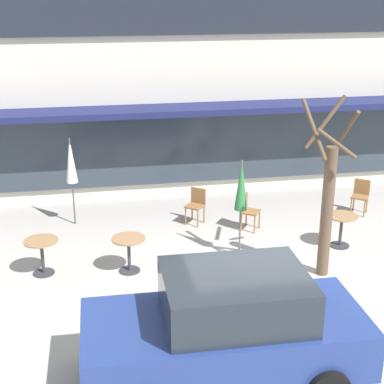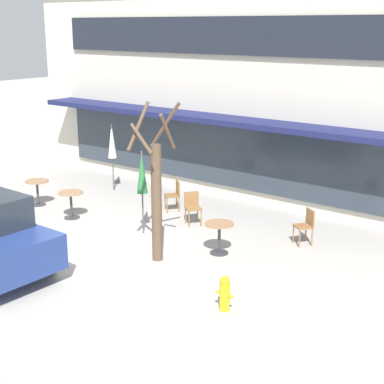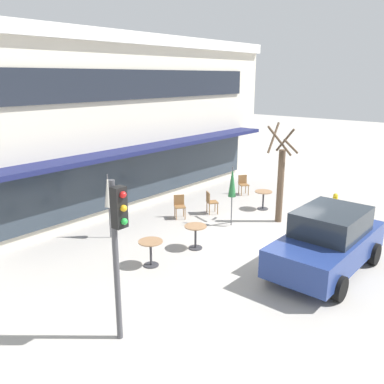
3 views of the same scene
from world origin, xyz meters
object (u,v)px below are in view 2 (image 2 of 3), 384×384
(cafe_table_near_wall, at_px, (71,201))
(cafe_chair_0, at_px, (174,193))
(patio_umbrella_green_folded, at_px, (142,173))
(cafe_chair_1, at_px, (193,206))
(fire_hydrant, at_px, (225,293))
(patio_umbrella_cream_folded, at_px, (112,142))
(cafe_table_streetside, at_px, (219,233))
(cafe_table_by_tree, at_px, (37,189))
(street_tree, at_px, (156,192))
(cafe_chair_2, at_px, (306,224))

(cafe_table_near_wall, bearing_deg, cafe_chair_0, 51.30)
(patio_umbrella_green_folded, bearing_deg, cafe_table_near_wall, -172.73)
(patio_umbrella_green_folded, relative_size, cafe_chair_0, 2.47)
(cafe_chair_1, bearing_deg, fire_hydrant, -45.23)
(cafe_table_near_wall, relative_size, cafe_chair_1, 0.85)
(cafe_chair_1, xyz_separation_m, fire_hydrant, (3.59, -3.62, -0.17))
(patio_umbrella_cream_folded, relative_size, cafe_chair_1, 2.47)
(cafe_table_streetside, bearing_deg, patio_umbrella_green_folded, -178.35)
(cafe_table_near_wall, height_order, patio_umbrella_green_folded, patio_umbrella_green_folded)
(cafe_table_by_tree, xyz_separation_m, cafe_chair_1, (4.77, 1.49, 0.01))
(patio_umbrella_green_folded, height_order, cafe_chair_1, patio_umbrella_green_folded)
(cafe_chair_1, distance_m, street_tree, 2.88)
(cafe_table_streetside, bearing_deg, cafe_chair_2, 53.97)
(cafe_chair_2, xyz_separation_m, street_tree, (-2.25, -3.02, 1.10))
(cafe_chair_0, xyz_separation_m, street_tree, (2.06, -3.12, 1.10))
(patio_umbrella_cream_folded, xyz_separation_m, cafe_chair_0, (2.99, -0.47, -1.10))
(cafe_table_near_wall, xyz_separation_m, patio_umbrella_green_folded, (2.44, 0.31, 1.11))
(cafe_table_streetside, relative_size, cafe_table_by_tree, 1.00)
(cafe_table_streetside, relative_size, cafe_chair_0, 0.85)
(cafe_table_by_tree, relative_size, fire_hydrant, 1.08)
(cafe_table_streetside, height_order, patio_umbrella_cream_folded, patio_umbrella_cream_folded)
(cafe_table_by_tree, distance_m, fire_hydrant, 8.62)
(patio_umbrella_cream_folded, bearing_deg, cafe_table_streetside, -21.90)
(cafe_table_by_tree, xyz_separation_m, fire_hydrant, (8.36, -2.13, -0.16))
(cafe_table_near_wall, distance_m, patio_umbrella_cream_folded, 3.20)
(patio_umbrella_green_folded, xyz_separation_m, patio_umbrella_cream_folded, (-3.58, 2.47, 0.00))
(patio_umbrella_green_folded, xyz_separation_m, cafe_chair_1, (0.56, 1.38, -1.10))
(cafe_table_streetside, bearing_deg, cafe_chair_1, 144.24)
(cafe_chair_1, height_order, street_tree, street_tree)
(patio_umbrella_cream_folded, distance_m, cafe_chair_0, 3.22)
(cafe_chair_0, bearing_deg, patio_umbrella_green_folded, -73.52)
(cafe_chair_0, distance_m, street_tree, 3.90)
(patio_umbrella_green_folded, height_order, street_tree, street_tree)
(cafe_table_near_wall, distance_m, cafe_chair_0, 2.96)
(cafe_table_by_tree, bearing_deg, fire_hydrant, -14.31)
(street_tree, bearing_deg, cafe_table_by_tree, 169.83)
(patio_umbrella_cream_folded, bearing_deg, cafe_table_by_tree, -103.63)
(cafe_table_near_wall, height_order, patio_umbrella_cream_folded, patio_umbrella_cream_folded)
(cafe_chair_2, distance_m, fire_hydrant, 4.16)
(cafe_table_by_tree, relative_size, cafe_chair_1, 0.85)
(cafe_table_by_tree, bearing_deg, cafe_chair_2, 14.18)
(cafe_chair_2, relative_size, fire_hydrant, 1.26)
(fire_hydrant, bearing_deg, patio_umbrella_cream_folded, 148.69)
(patio_umbrella_cream_folded, distance_m, fire_hydrant, 9.14)
(cafe_chair_1, distance_m, fire_hydrant, 5.10)
(patio_umbrella_cream_folded, height_order, street_tree, street_tree)
(patio_umbrella_green_folded, distance_m, street_tree, 1.85)
(patio_umbrella_cream_folded, bearing_deg, fire_hydrant, -31.31)
(cafe_chair_2, bearing_deg, patio_umbrella_cream_folded, 175.53)
(cafe_table_near_wall, relative_size, cafe_table_by_tree, 1.00)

